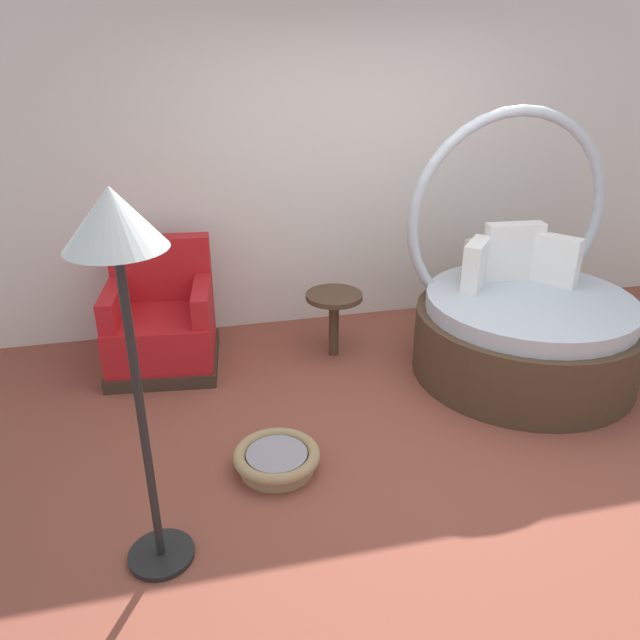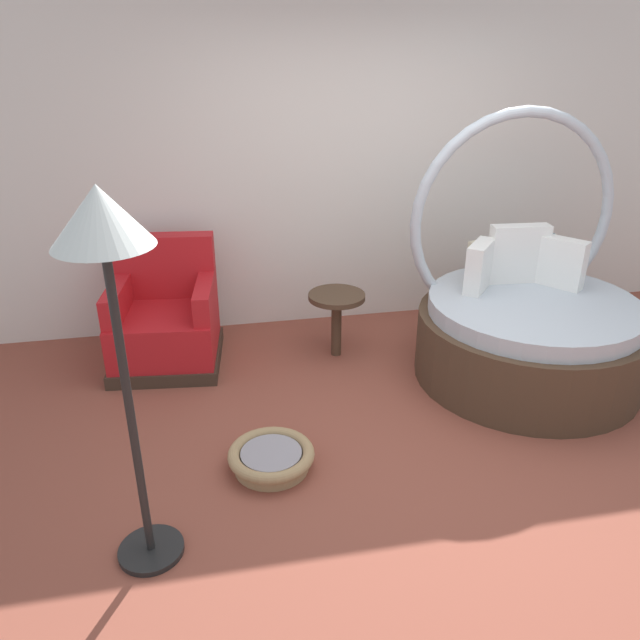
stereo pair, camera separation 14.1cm
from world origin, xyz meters
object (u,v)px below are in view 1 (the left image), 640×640
round_daybed (522,319)px  side_table (334,305)px  red_armchair (162,324)px  pet_basket (277,458)px  floor_lamp (119,260)px

round_daybed → side_table: 1.41m
red_armchair → round_daybed: bearing=-15.4°
pet_basket → side_table: side_table is taller
pet_basket → floor_lamp: size_ratio=0.28×
red_armchair → side_table: (1.31, -0.17, 0.10)m
round_daybed → red_armchair: 2.71m
round_daybed → floor_lamp: 3.16m
round_daybed → red_armchair: round_daybed is taller
round_daybed → floor_lamp: bearing=-153.6°
red_armchair → floor_lamp: bearing=-91.2°
side_table → floor_lamp: (-1.35, -1.86, 1.11)m
floor_lamp → red_armchair: bearing=88.8°
round_daybed → floor_lamp: size_ratio=1.04×
pet_basket → side_table: size_ratio=0.98×
red_armchair → side_table: red_armchair is taller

